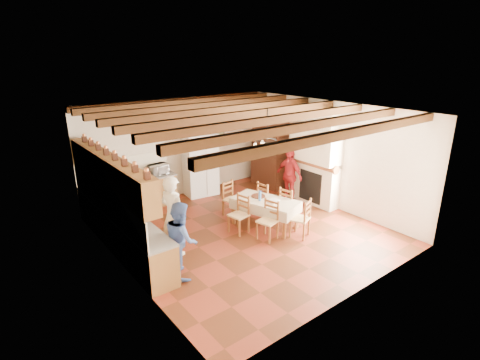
{
  "coord_description": "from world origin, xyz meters",
  "views": [
    {
      "loc": [
        -5.24,
        -6.59,
        4.24
      ],
      "look_at": [
        0.1,
        0.3,
        1.25
      ],
      "focal_mm": 28.0,
      "sensor_mm": 36.0,
      "label": 1
    }
  ],
  "objects_px": {
    "hutch": "(270,151)",
    "dining_table": "(265,203)",
    "refrigerator": "(199,164)",
    "person_woman_red": "(289,175)",
    "microwave": "(159,169)",
    "chair_right_near": "(289,204)",
    "person_woman_blue": "(181,239)",
    "chair_end_near": "(300,218)",
    "person_man": "(173,216)",
    "chair_left_near": "(267,221)",
    "chair_left_far": "(239,214)",
    "chair_end_far": "(232,199)",
    "chair_right_far": "(267,198)"
  },
  "relations": [
    {
      "from": "chair_left_far",
      "to": "person_woman_blue",
      "type": "distance_m",
      "value": 2.17
    },
    {
      "from": "chair_left_near",
      "to": "person_woman_red",
      "type": "relative_size",
      "value": 0.6
    },
    {
      "from": "refrigerator",
      "to": "person_man",
      "type": "xyz_separation_m",
      "value": [
        -2.42,
        -2.81,
        -0.06
      ]
    },
    {
      "from": "hutch",
      "to": "person_man",
      "type": "distance_m",
      "value": 5.05
    },
    {
      "from": "dining_table",
      "to": "chair_end_near",
      "type": "height_order",
      "value": "chair_end_near"
    },
    {
      "from": "chair_left_far",
      "to": "microwave",
      "type": "height_order",
      "value": "microwave"
    },
    {
      "from": "hutch",
      "to": "person_woman_red",
      "type": "bearing_deg",
      "value": -106.86
    },
    {
      "from": "chair_left_near",
      "to": "chair_left_far",
      "type": "bearing_deg",
      "value": -169.22
    },
    {
      "from": "chair_right_near",
      "to": "chair_end_near",
      "type": "relative_size",
      "value": 1.0
    },
    {
      "from": "hutch",
      "to": "microwave",
      "type": "xyz_separation_m",
      "value": [
        -3.55,
        0.8,
        -0.15
      ]
    },
    {
      "from": "hutch",
      "to": "chair_right_near",
      "type": "distance_m",
      "value": 2.89
    },
    {
      "from": "person_woman_blue",
      "to": "microwave",
      "type": "height_order",
      "value": "person_woman_blue"
    },
    {
      "from": "chair_right_far",
      "to": "person_woman_blue",
      "type": "distance_m",
      "value": 3.48
    },
    {
      "from": "chair_end_near",
      "to": "person_man",
      "type": "distance_m",
      "value": 3.02
    },
    {
      "from": "refrigerator",
      "to": "chair_end_far",
      "type": "xyz_separation_m",
      "value": [
        -0.21,
        -1.97,
        -0.48
      ]
    },
    {
      "from": "hutch",
      "to": "chair_right_far",
      "type": "bearing_deg",
      "value": -132.21
    },
    {
      "from": "dining_table",
      "to": "person_woman_blue",
      "type": "xyz_separation_m",
      "value": [
        -2.76,
        -0.64,
        0.14
      ]
    },
    {
      "from": "person_man",
      "to": "chair_right_near",
      "type": "bearing_deg",
      "value": -114.69
    },
    {
      "from": "person_woman_red",
      "to": "chair_left_far",
      "type": "bearing_deg",
      "value": -75.0
    },
    {
      "from": "chair_end_near",
      "to": "hutch",
      "type": "bearing_deg",
      "value": -143.5
    },
    {
      "from": "chair_end_near",
      "to": "person_woman_blue",
      "type": "xyz_separation_m",
      "value": [
        -3.04,
        0.3,
        0.3
      ]
    },
    {
      "from": "chair_end_near",
      "to": "chair_left_near",
      "type": "bearing_deg",
      "value": -50.73
    },
    {
      "from": "chair_left_far",
      "to": "chair_right_far",
      "type": "height_order",
      "value": "same"
    },
    {
      "from": "chair_end_far",
      "to": "chair_left_far",
      "type": "bearing_deg",
      "value": -128.51
    },
    {
      "from": "chair_right_far",
      "to": "chair_end_far",
      "type": "distance_m",
      "value": 0.94
    },
    {
      "from": "dining_table",
      "to": "microwave",
      "type": "xyz_separation_m",
      "value": [
        -1.41,
        3.04,
        0.41
      ]
    },
    {
      "from": "person_man",
      "to": "microwave",
      "type": "height_order",
      "value": "person_man"
    },
    {
      "from": "refrigerator",
      "to": "person_man",
      "type": "distance_m",
      "value": 3.71
    },
    {
      "from": "dining_table",
      "to": "person_woman_red",
      "type": "relative_size",
      "value": 1.13
    },
    {
      "from": "chair_left_far",
      "to": "refrigerator",
      "type": "bearing_deg",
      "value": 156.56
    },
    {
      "from": "chair_right_near",
      "to": "chair_right_far",
      "type": "relative_size",
      "value": 1.0
    },
    {
      "from": "dining_table",
      "to": "person_woman_blue",
      "type": "relative_size",
      "value": 1.17
    },
    {
      "from": "chair_left_near",
      "to": "chair_left_far",
      "type": "distance_m",
      "value": 0.76
    },
    {
      "from": "chair_right_near",
      "to": "chair_end_near",
      "type": "distance_m",
      "value": 0.87
    },
    {
      "from": "chair_left_near",
      "to": "person_woman_red",
      "type": "height_order",
      "value": "person_woman_red"
    },
    {
      "from": "chair_left_far",
      "to": "person_man",
      "type": "distance_m",
      "value": 1.78
    },
    {
      "from": "chair_left_near",
      "to": "microwave",
      "type": "height_order",
      "value": "microwave"
    },
    {
      "from": "refrigerator",
      "to": "person_woman_red",
      "type": "distance_m",
      "value": 2.77
    },
    {
      "from": "dining_table",
      "to": "chair_right_near",
      "type": "bearing_deg",
      "value": -13.34
    },
    {
      "from": "person_woman_blue",
      "to": "person_woman_red",
      "type": "bearing_deg",
      "value": -53.68
    },
    {
      "from": "microwave",
      "to": "chair_right_near",
      "type": "bearing_deg",
      "value": -61.22
    },
    {
      "from": "hutch",
      "to": "person_woman_red",
      "type": "height_order",
      "value": "hutch"
    },
    {
      "from": "person_man",
      "to": "chair_end_near",
      "type": "bearing_deg",
      "value": -130.57
    },
    {
      "from": "person_woman_blue",
      "to": "chair_end_near",
      "type": "bearing_deg",
      "value": -77.99
    },
    {
      "from": "hutch",
      "to": "dining_table",
      "type": "bearing_deg",
      "value": -132.42
    },
    {
      "from": "dining_table",
      "to": "chair_left_far",
      "type": "xyz_separation_m",
      "value": [
        -0.76,
        0.13,
        -0.16
      ]
    },
    {
      "from": "chair_right_far",
      "to": "hutch",
      "type": "bearing_deg",
      "value": -48.58
    },
    {
      "from": "refrigerator",
      "to": "chair_right_near",
      "type": "height_order",
      "value": "refrigerator"
    },
    {
      "from": "chair_end_far",
      "to": "refrigerator",
      "type": "bearing_deg",
      "value": 73.57
    },
    {
      "from": "chair_right_far",
      "to": "microwave",
      "type": "relative_size",
      "value": 1.81
    }
  ]
}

